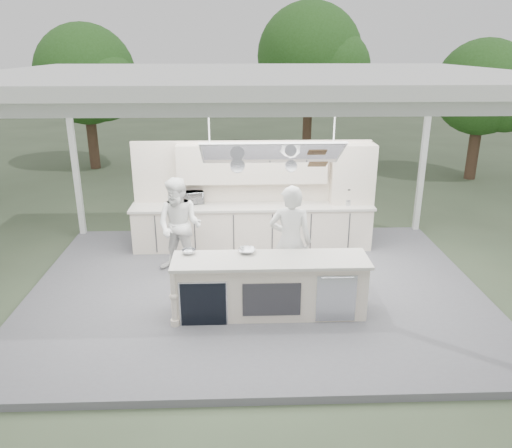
{
  "coord_description": "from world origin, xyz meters",
  "views": [
    {
      "loc": [
        -0.29,
        -8.07,
        4.22
      ],
      "look_at": [
        0.02,
        0.4,
        1.19
      ],
      "focal_mm": 35.0,
      "sensor_mm": 36.0,
      "label": 1
    }
  ],
  "objects_px": {
    "sous_chef": "(180,226)",
    "demo_island": "(269,286)",
    "head_chef": "(290,242)",
    "back_counter": "(253,226)"
  },
  "relations": [
    {
      "from": "back_counter",
      "to": "sous_chef",
      "type": "relative_size",
      "value": 2.77
    },
    {
      "from": "back_counter",
      "to": "sous_chef",
      "type": "bearing_deg",
      "value": -140.61
    },
    {
      "from": "sous_chef",
      "to": "back_counter",
      "type": "bearing_deg",
      "value": 56.91
    },
    {
      "from": "back_counter",
      "to": "head_chef",
      "type": "relative_size",
      "value": 2.57
    },
    {
      "from": "demo_island",
      "to": "back_counter",
      "type": "xyz_separation_m",
      "value": [
        -0.18,
        2.81,
        0.0
      ]
    },
    {
      "from": "sous_chef",
      "to": "demo_island",
      "type": "bearing_deg",
      "value": -28.95
    },
    {
      "from": "demo_island",
      "to": "back_counter",
      "type": "relative_size",
      "value": 0.61
    },
    {
      "from": "head_chef",
      "to": "sous_chef",
      "type": "bearing_deg",
      "value": -17.32
    },
    {
      "from": "head_chef",
      "to": "demo_island",
      "type": "bearing_deg",
      "value": 67.84
    },
    {
      "from": "head_chef",
      "to": "sous_chef",
      "type": "xyz_separation_m",
      "value": [
        -1.97,
        1.05,
        -0.07
      ]
    }
  ]
}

